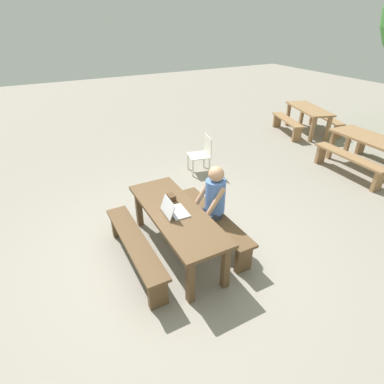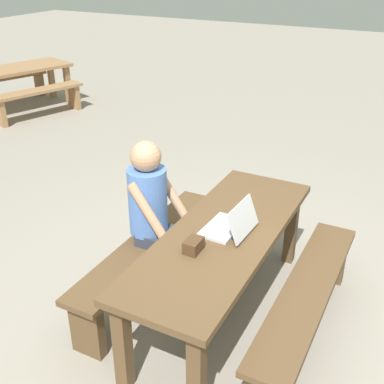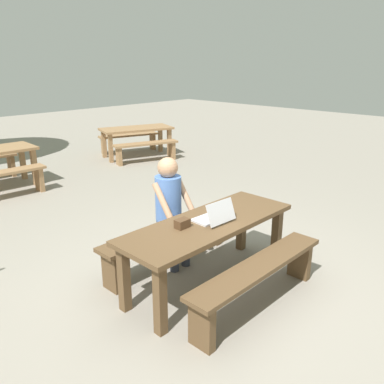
{
  "view_description": "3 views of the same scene",
  "coord_description": "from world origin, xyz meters",
  "px_view_note": "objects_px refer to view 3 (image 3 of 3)",
  "views": [
    {
      "loc": [
        3.21,
        -1.47,
        3.08
      ],
      "look_at": [
        0.01,
        0.25,
        0.97
      ],
      "focal_mm": 28.55,
      "sensor_mm": 36.0,
      "label": 1
    },
    {
      "loc": [
        -2.64,
        -1.13,
        2.49
      ],
      "look_at": [
        0.01,
        0.25,
        0.97
      ],
      "focal_mm": 44.97,
      "sensor_mm": 36.0,
      "label": 2
    },
    {
      "loc": [
        -2.82,
        -2.47,
        2.27
      ],
      "look_at": [
        0.01,
        0.25,
        0.97
      ],
      "focal_mm": 37.28,
      "sensor_mm": 36.0,
      "label": 3
    }
  ],
  "objects_px": {
    "picnic_table_front": "(209,231)",
    "small_pouch": "(182,223)",
    "laptop": "(214,216)",
    "picnic_table_mid": "(136,132)",
    "person_seated": "(171,203)"
  },
  "relations": [
    {
      "from": "small_pouch",
      "to": "person_seated",
      "type": "bearing_deg",
      "value": 57.51
    },
    {
      "from": "picnic_table_front",
      "to": "picnic_table_mid",
      "type": "height_order",
      "value": "picnic_table_front"
    },
    {
      "from": "picnic_table_front",
      "to": "laptop",
      "type": "xyz_separation_m",
      "value": [
        0.03,
        -0.04,
        0.17
      ]
    },
    {
      "from": "picnic_table_front",
      "to": "small_pouch",
      "type": "bearing_deg",
      "value": 166.28
    },
    {
      "from": "laptop",
      "to": "small_pouch",
      "type": "bearing_deg",
      "value": -16.43
    },
    {
      "from": "person_seated",
      "to": "small_pouch",
      "type": "bearing_deg",
      "value": -122.49
    },
    {
      "from": "laptop",
      "to": "person_seated",
      "type": "xyz_separation_m",
      "value": [
        -0.01,
        0.63,
        -0.02
      ]
    },
    {
      "from": "laptop",
      "to": "person_seated",
      "type": "height_order",
      "value": "person_seated"
    },
    {
      "from": "picnic_table_front",
      "to": "laptop",
      "type": "height_order",
      "value": "laptop"
    },
    {
      "from": "small_pouch",
      "to": "picnic_table_mid",
      "type": "height_order",
      "value": "small_pouch"
    },
    {
      "from": "laptop",
      "to": "person_seated",
      "type": "bearing_deg",
      "value": -86.42
    },
    {
      "from": "picnic_table_front",
      "to": "person_seated",
      "type": "height_order",
      "value": "person_seated"
    },
    {
      "from": "person_seated",
      "to": "picnic_table_mid",
      "type": "xyz_separation_m",
      "value": [
        3.16,
        4.59,
        -0.15
      ]
    },
    {
      "from": "picnic_table_front",
      "to": "laptop",
      "type": "relative_size",
      "value": 5.41
    },
    {
      "from": "laptop",
      "to": "picnic_table_mid",
      "type": "xyz_separation_m",
      "value": [
        3.15,
        5.23,
        -0.17
      ]
    }
  ]
}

